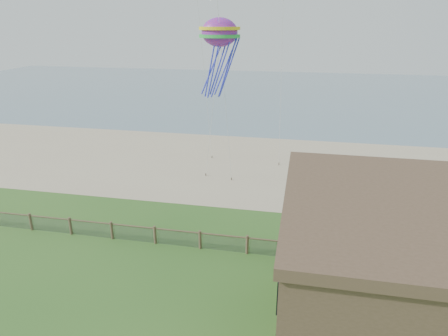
# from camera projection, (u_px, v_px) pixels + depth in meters

# --- Properties ---
(ground) EXTENTS (160.00, 160.00, 0.00)m
(ground) POSITION_uv_depth(u_px,v_px,m) (170.00, 312.00, 19.84)
(ground) COLOR #2E5D1F
(ground) RESTS_ON ground
(sand_beach) EXTENTS (72.00, 20.00, 0.02)m
(sand_beach) POSITION_uv_depth(u_px,v_px,m) (241.00, 164.00, 40.05)
(sand_beach) COLOR tan
(sand_beach) RESTS_ON ground
(ocean) EXTENTS (160.00, 68.00, 0.02)m
(ocean) POSITION_uv_depth(u_px,v_px,m) (275.00, 92.00, 80.47)
(ocean) COLOR slate
(ocean) RESTS_ON ground
(chainlink_fence) EXTENTS (36.20, 0.20, 1.25)m
(chainlink_fence) POSITION_uv_depth(u_px,v_px,m) (200.00, 241.00, 25.16)
(chainlink_fence) COLOR #4B362A
(chainlink_fence) RESTS_ON ground
(motel_deck) EXTENTS (15.00, 2.00, 0.50)m
(motel_deck) POSITION_uv_depth(u_px,v_px,m) (424.00, 279.00, 21.93)
(motel_deck) COLOR brown
(motel_deck) RESTS_ON ground
(picnic_table) EXTENTS (1.84, 1.48, 0.71)m
(picnic_table) POSITION_uv_depth(u_px,v_px,m) (304.00, 274.00, 22.18)
(picnic_table) COLOR brown
(picnic_table) RESTS_ON ground
(octopus_kite) EXTENTS (3.58, 2.94, 6.42)m
(octopus_kite) POSITION_uv_depth(u_px,v_px,m) (220.00, 55.00, 30.13)
(octopus_kite) COLOR #FD2755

